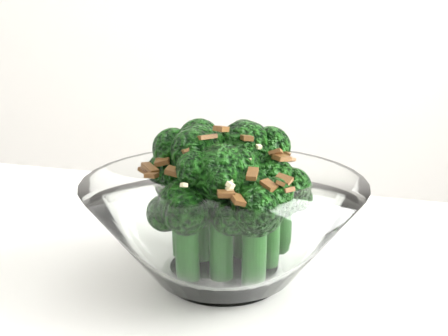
{
  "coord_description": "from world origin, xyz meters",
  "views": [
    {
      "loc": [
        0.34,
        -0.44,
        0.97
      ],
      "look_at": [
        0.3,
        0.0,
        0.84
      ],
      "focal_mm": 50.0,
      "sensor_mm": 36.0,
      "label": 1
    }
  ],
  "objects": [
    {
      "name": "broccoli_dish",
      "position": [
        0.3,
        0.0,
        0.8
      ],
      "size": [
        0.21,
        0.21,
        0.13
      ],
      "color": "white",
      "rests_on": "table"
    }
  ]
}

